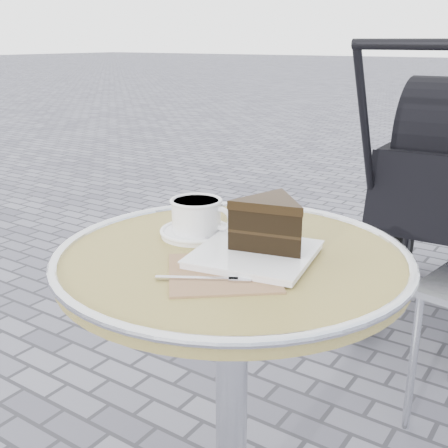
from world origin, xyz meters
The scene contains 3 objects.
cafe_table centered at (0.00, 0.00, 0.57)m, with size 0.72×0.72×0.74m.
cappuccino_set centered at (-0.12, 0.05, 0.77)m, with size 0.18×0.16×0.08m.
cake_plate_set centered at (0.06, 0.02, 0.79)m, with size 0.28×0.37×0.12m.
Camera 1 is at (0.58, -0.88, 1.14)m, focal length 45.00 mm.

